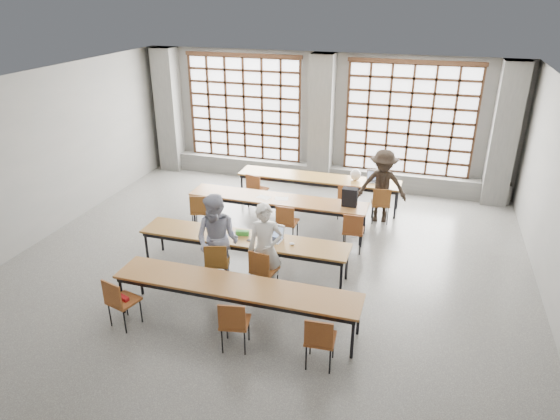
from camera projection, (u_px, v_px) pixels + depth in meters
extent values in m
plane|color=#4D4D4A|center=(257.00, 279.00, 9.35)|extent=(11.00, 11.00, 0.00)
plane|color=silver|center=(253.00, 91.00, 7.92)|extent=(11.00, 11.00, 0.00)
plane|color=slate|center=(324.00, 119.00, 13.43)|extent=(10.00, 0.00, 10.00)
plane|color=slate|center=(20.00, 165.00, 9.96)|extent=(0.00, 11.00, 11.00)
cube|color=#585855|center=(169.00, 110.00, 14.39)|extent=(0.60, 0.55, 3.50)
cube|color=#585855|center=(321.00, 122.00, 13.19)|extent=(0.60, 0.55, 3.50)
cube|color=#585855|center=(504.00, 135.00, 11.99)|extent=(0.60, 0.55, 3.50)
cube|color=white|center=(245.00, 108.00, 13.95)|extent=(3.20, 0.02, 2.80)
cube|color=black|center=(244.00, 109.00, 13.88)|extent=(3.20, 0.05, 2.80)
cube|color=black|center=(245.00, 159.00, 14.48)|extent=(3.32, 0.07, 0.10)
cube|color=black|center=(242.00, 55.00, 13.29)|extent=(3.32, 0.07, 0.10)
cube|color=white|center=(410.00, 120.00, 12.75)|extent=(3.20, 0.02, 2.80)
cube|color=black|center=(409.00, 121.00, 12.68)|extent=(3.20, 0.05, 2.80)
cube|color=black|center=(404.00, 174.00, 13.28)|extent=(3.32, 0.07, 0.10)
cube|color=black|center=(416.00, 62.00, 12.09)|extent=(3.32, 0.07, 0.10)
cube|color=#585855|center=(320.00, 174.00, 13.87)|extent=(9.80, 0.35, 0.50)
cube|color=brown|center=(318.00, 178.00, 12.28)|extent=(4.00, 0.70, 0.04)
cube|color=black|center=(318.00, 180.00, 12.31)|extent=(3.90, 0.64, 0.08)
cylinder|color=black|center=(242.00, 187.00, 12.69)|extent=(0.05, 0.05, 0.69)
cylinder|color=black|center=(250.00, 180.00, 13.19)|extent=(0.05, 0.05, 0.69)
cylinder|color=black|center=(395.00, 205.00, 11.66)|extent=(0.05, 0.05, 0.69)
cylinder|color=black|center=(397.00, 196.00, 12.17)|extent=(0.05, 0.05, 0.69)
cube|color=brown|center=(277.00, 199.00, 11.06)|extent=(4.00, 0.70, 0.04)
cube|color=black|center=(277.00, 201.00, 11.08)|extent=(3.90, 0.64, 0.08)
cylinder|color=black|center=(194.00, 209.00, 11.46)|extent=(0.05, 0.05, 0.69)
cylinder|color=black|center=(205.00, 199.00, 11.97)|extent=(0.05, 0.05, 0.69)
cylinder|color=black|center=(361.00, 230.00, 10.44)|extent=(0.05, 0.05, 0.69)
cylinder|color=black|center=(365.00, 219.00, 10.95)|extent=(0.05, 0.05, 0.69)
cube|color=brown|center=(243.00, 238.00, 9.33)|extent=(4.00, 0.70, 0.04)
cube|color=black|center=(244.00, 241.00, 9.35)|extent=(3.90, 0.64, 0.08)
cylinder|color=black|center=(147.00, 248.00, 9.73)|extent=(0.05, 0.05, 0.69)
cylinder|color=black|center=(162.00, 235.00, 10.24)|extent=(0.05, 0.05, 0.69)
cylinder|color=black|center=(341.00, 279.00, 8.71)|extent=(0.05, 0.05, 0.69)
cylinder|color=black|center=(347.00, 263.00, 9.22)|extent=(0.05, 0.05, 0.69)
cube|color=brown|center=(236.00, 286.00, 7.84)|extent=(4.00, 0.70, 0.04)
cube|color=black|center=(236.00, 289.00, 7.87)|extent=(3.90, 0.64, 0.08)
cylinder|color=black|center=(122.00, 295.00, 8.25)|extent=(0.05, 0.05, 0.69)
cylinder|color=black|center=(141.00, 277.00, 8.76)|extent=(0.05, 0.05, 0.69)
cylinder|color=black|center=(352.00, 339.00, 7.23)|extent=(0.05, 0.05, 0.69)
cylinder|color=black|center=(359.00, 316.00, 7.73)|extent=(0.05, 0.05, 0.69)
cube|color=brown|center=(258.00, 189.00, 12.28)|extent=(0.50, 0.50, 0.04)
cube|color=brown|center=(253.00, 183.00, 12.03)|extent=(0.40, 0.12, 0.40)
cylinder|color=black|center=(258.00, 198.00, 12.37)|extent=(0.02, 0.02, 0.45)
cube|color=brown|center=(346.00, 199.00, 11.69)|extent=(0.48, 0.48, 0.04)
cube|color=brown|center=(346.00, 194.00, 11.42)|extent=(0.40, 0.09, 0.40)
cylinder|color=black|center=(346.00, 208.00, 11.79)|extent=(0.02, 0.02, 0.45)
cube|color=brown|center=(381.00, 203.00, 11.48)|extent=(0.48, 0.48, 0.04)
cube|color=brown|center=(382.00, 198.00, 11.21)|extent=(0.40, 0.09, 0.40)
cylinder|color=black|center=(380.00, 212.00, 11.57)|extent=(0.02, 0.02, 0.45)
cube|color=brown|center=(202.00, 211.00, 11.11)|extent=(0.50, 0.50, 0.04)
cube|color=brown|center=(199.00, 205.00, 10.83)|extent=(0.40, 0.11, 0.40)
cylinder|color=black|center=(202.00, 220.00, 11.20)|extent=(0.02, 0.02, 0.45)
cube|color=maroon|center=(288.00, 222.00, 10.58)|extent=(0.43, 0.43, 0.04)
cube|color=maroon|center=(285.00, 216.00, 10.31)|extent=(0.40, 0.04, 0.40)
cylinder|color=black|center=(288.00, 231.00, 10.67)|extent=(0.02, 0.02, 0.45)
cube|color=brown|center=(353.00, 231.00, 10.20)|extent=(0.45, 0.45, 0.04)
cube|color=brown|center=(353.00, 225.00, 9.93)|extent=(0.40, 0.06, 0.40)
cylinder|color=black|center=(353.00, 240.00, 10.29)|extent=(0.02, 0.02, 0.45)
cube|color=brown|center=(218.00, 262.00, 9.03)|extent=(0.52, 0.52, 0.04)
cube|color=brown|center=(216.00, 256.00, 8.76)|extent=(0.39, 0.14, 0.40)
cylinder|color=black|center=(218.00, 273.00, 9.12)|extent=(0.02, 0.02, 0.45)
cube|color=brown|center=(265.00, 270.00, 8.79)|extent=(0.49, 0.49, 0.04)
cube|color=brown|center=(259.00, 263.00, 8.54)|extent=(0.40, 0.10, 0.40)
cylinder|color=black|center=(265.00, 280.00, 8.88)|extent=(0.02, 0.02, 0.45)
cube|color=brown|center=(124.00, 301.00, 7.92)|extent=(0.52, 0.52, 0.04)
cube|color=brown|center=(112.00, 294.00, 7.67)|extent=(0.39, 0.13, 0.40)
cylinder|color=black|center=(126.00, 312.00, 8.01)|extent=(0.02, 0.02, 0.45)
cube|color=brown|center=(235.00, 322.00, 7.41)|extent=(0.49, 0.49, 0.04)
cube|color=brown|center=(232.00, 317.00, 7.14)|extent=(0.40, 0.10, 0.40)
cylinder|color=black|center=(236.00, 334.00, 7.51)|extent=(0.02, 0.02, 0.45)
cube|color=maroon|center=(320.00, 338.00, 7.07)|extent=(0.45, 0.45, 0.04)
cube|color=maroon|center=(319.00, 334.00, 6.80)|extent=(0.40, 0.05, 0.40)
cylinder|color=black|center=(320.00, 351.00, 7.16)|extent=(0.02, 0.02, 0.45)
imported|color=silver|center=(265.00, 249.00, 8.68)|extent=(0.70, 0.57, 1.67)
imported|color=#1A2150|center=(218.00, 241.00, 8.91)|extent=(0.87, 0.70, 1.73)
imported|color=black|center=(382.00, 186.00, 11.36)|extent=(1.17, 0.76, 1.72)
cube|color=#B9B9BE|center=(272.00, 240.00, 9.21)|extent=(0.39, 0.31, 0.02)
cube|color=black|center=(272.00, 239.00, 9.20)|extent=(0.32, 0.22, 0.00)
cube|color=#B9B9BE|center=(275.00, 231.00, 9.28)|extent=(0.37, 0.12, 0.26)
cube|color=#93B8FF|center=(275.00, 232.00, 9.28)|extent=(0.31, 0.09, 0.21)
cube|color=#AAAAAE|center=(374.00, 182.00, 11.95)|extent=(0.39, 0.30, 0.02)
cube|color=black|center=(374.00, 181.00, 11.94)|extent=(0.32, 0.21, 0.00)
cube|color=#AAAAAE|center=(374.00, 175.00, 12.03)|extent=(0.37, 0.11, 0.26)
cube|color=#92B2FC|center=(374.00, 176.00, 12.03)|extent=(0.31, 0.09, 0.21)
ellipsoid|color=white|center=(292.00, 244.00, 9.04)|extent=(0.10, 0.07, 0.04)
cube|color=#30832A|center=(242.00, 233.00, 9.38)|extent=(0.26, 0.14, 0.09)
cube|color=black|center=(251.00, 241.00, 9.18)|extent=(0.13, 0.06, 0.01)
cube|color=white|center=(264.00, 197.00, 11.08)|extent=(0.34, 0.27, 0.00)
cube|color=white|center=(282.00, 199.00, 11.02)|extent=(0.33, 0.26, 0.00)
cube|color=black|center=(350.00, 197.00, 10.58)|extent=(0.32, 0.20, 0.40)
ellipsoid|color=white|center=(356.00, 175.00, 12.02)|extent=(0.32, 0.29, 0.29)
cube|color=maroon|center=(123.00, 298.00, 7.90)|extent=(0.22, 0.14, 0.06)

